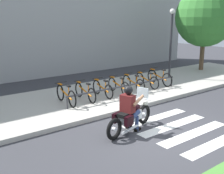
% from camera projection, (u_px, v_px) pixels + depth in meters
% --- Properties ---
extents(ground_plane, '(48.00, 48.00, 0.00)m').
position_uv_depth(ground_plane, '(155.00, 131.00, 8.34)').
color(ground_plane, '#38383D').
extents(sidewalk, '(24.00, 4.40, 0.15)m').
position_uv_depth(sidewalk, '(84.00, 99.00, 11.43)').
color(sidewalk, '#B7B2A8').
rests_on(sidewalk, ground).
extents(crosswalk_stripe_0, '(2.80, 0.40, 0.01)m').
position_uv_depth(crosswalk_stripe_0, '(218.00, 143.00, 7.59)').
color(crosswalk_stripe_0, white).
rests_on(crosswalk_stripe_0, ground).
extents(crosswalk_stripe_1, '(2.80, 0.40, 0.01)m').
position_uv_depth(crosswalk_stripe_1, '(194.00, 133.00, 8.20)').
color(crosswalk_stripe_1, white).
rests_on(crosswalk_stripe_1, ground).
extents(crosswalk_stripe_2, '(2.80, 0.40, 0.01)m').
position_uv_depth(crosswalk_stripe_2, '(173.00, 125.00, 8.82)').
color(crosswalk_stripe_2, white).
rests_on(crosswalk_stripe_2, ground).
extents(crosswalk_stripe_3, '(2.80, 0.40, 0.01)m').
position_uv_depth(crosswalk_stripe_3, '(155.00, 118.00, 9.44)').
color(crosswalk_stripe_3, white).
rests_on(crosswalk_stripe_3, ground).
extents(motorcycle, '(2.16, 0.86, 1.23)m').
position_uv_depth(motorcycle, '(131.00, 117.00, 8.27)').
color(motorcycle, black).
rests_on(motorcycle, ground).
extents(rider, '(0.71, 0.64, 1.44)m').
position_uv_depth(rider, '(129.00, 106.00, 8.12)').
color(rider, '#591919').
rests_on(rider, ground).
extents(bicycle_0, '(0.48, 1.71, 0.78)m').
position_uv_depth(bicycle_0, '(66.00, 95.00, 10.40)').
color(bicycle_0, black).
rests_on(bicycle_0, sidewalk).
extents(bicycle_1, '(0.48, 1.69, 0.74)m').
position_uv_depth(bicycle_1, '(85.00, 92.00, 10.90)').
color(bicycle_1, black).
rests_on(bicycle_1, sidewalk).
extents(bicycle_2, '(0.48, 1.56, 0.74)m').
position_uv_depth(bicycle_2, '(102.00, 89.00, 11.40)').
color(bicycle_2, black).
rests_on(bicycle_2, sidewalk).
extents(bicycle_3, '(0.48, 1.59, 0.73)m').
position_uv_depth(bicycle_3, '(118.00, 86.00, 11.90)').
color(bicycle_3, black).
rests_on(bicycle_3, sidewalk).
extents(bicycle_4, '(0.48, 1.61, 0.73)m').
position_uv_depth(bicycle_4, '(133.00, 83.00, 12.40)').
color(bicycle_4, black).
rests_on(bicycle_4, sidewalk).
extents(bicycle_5, '(0.48, 1.64, 0.73)m').
position_uv_depth(bicycle_5, '(147.00, 80.00, 12.90)').
color(bicycle_5, black).
rests_on(bicycle_5, sidewalk).
extents(bicycle_6, '(0.48, 1.71, 0.80)m').
position_uv_depth(bicycle_6, '(159.00, 77.00, 13.39)').
color(bicycle_6, black).
rests_on(bicycle_6, sidewalk).
extents(bike_rack, '(5.68, 0.07, 0.49)m').
position_uv_depth(bike_rack, '(127.00, 86.00, 11.45)').
color(bike_rack, '#333338').
rests_on(bike_rack, sidewalk).
extents(street_lamp, '(0.28, 0.28, 3.78)m').
position_uv_depth(street_lamp, '(171.00, 37.00, 14.53)').
color(street_lamp, '#2D2D33').
rests_on(street_lamp, ground).
extents(tree_near_rack, '(3.55, 3.55, 5.13)m').
position_uv_depth(tree_near_rack, '(205.00, 17.00, 16.61)').
color(tree_near_rack, brown).
rests_on(tree_near_rack, ground).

